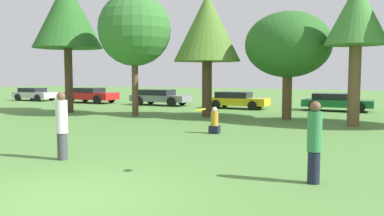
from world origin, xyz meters
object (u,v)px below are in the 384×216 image
object	(u,v)px
tree_4	(357,17)
parked_car_green	(336,101)
frisbee	(200,110)
tree_3	(288,45)
person_catcher	(314,141)
parked_car_yellow	(237,100)
parked_car_red	(90,95)
tree_0	(67,14)
parked_car_silver	(34,94)
tree_2	(207,29)
person_thrower	(62,125)
tree_1	(134,30)
parked_car_grey	(160,97)
bystander_sitting	(214,122)

from	to	relation	value
tree_4	parked_car_green	size ratio (longest dim) A/B	1.49
frisbee	tree_3	size ratio (longest dim) A/B	0.05
person_catcher	parked_car_yellow	size ratio (longest dim) A/B	0.43
person_catcher	parked_car_red	size ratio (longest dim) A/B	0.40
tree_0	parked_car_silver	bearing A→B (deg)	145.14
tree_2	parked_car_red	bearing A→B (deg)	154.72
person_thrower	tree_0	xyz separation A→B (m)	(-9.40, 10.82, 5.07)
parked_car_green	tree_1	bearing A→B (deg)	-141.04
person_catcher	tree_3	xyz separation A→B (m)	(-2.95, 12.17, 2.96)
tree_1	parked_car_red	size ratio (longest dim) A/B	1.54
parked_car_grey	parked_car_green	world-z (taller)	parked_car_grey
parked_car_yellow	tree_0	bearing A→B (deg)	-139.99
tree_3	parked_car_grey	bearing A→B (deg)	152.23
tree_0	parked_car_silver	distance (m)	14.22
person_catcher	parked_car_grey	size ratio (longest dim) A/B	0.39
tree_0	parked_car_green	size ratio (longest dim) A/B	1.89
person_thrower	tree_3	size ratio (longest dim) A/B	0.33
person_catcher	tree_1	xyz separation A→B (m)	(-11.15, 10.36, 3.94)
person_catcher	parked_car_red	xyz separation A→B (m)	(-20.33, 17.75, -0.22)
tree_0	tree_2	world-z (taller)	tree_0
person_catcher	parked_car_silver	distance (m)	32.27
person_thrower	parked_car_yellow	xyz separation A→B (m)	(-0.79, 17.86, -0.34)
person_catcher	bystander_sitting	distance (m)	7.50
person_catcher	parked_car_red	world-z (taller)	person_catcher
tree_1	parked_car_green	bearing A→B (deg)	38.24
tree_0	tree_4	bearing A→B (deg)	0.84
tree_0	tree_2	size ratio (longest dim) A/B	1.21
tree_1	parked_car_green	world-z (taller)	tree_1
tree_1	parked_car_yellow	size ratio (longest dim) A/B	1.65
parked_car_silver	parked_car_grey	distance (m)	13.06
parked_car_yellow	parked_car_red	bearing A→B (deg)	179.49
parked_car_red	bystander_sitting	bearing A→B (deg)	-36.21
person_catcher	tree_0	size ratio (longest dim) A/B	0.22
tree_4	parked_car_grey	xyz separation A→B (m)	(-14.11, 7.19, -4.27)
person_catcher	tree_2	xyz separation A→B (m)	(-7.24, 11.56, 3.95)
tree_0	parked_car_grey	distance (m)	9.44
person_thrower	parked_car_red	size ratio (longest dim) A/B	0.42
parked_car_red	parked_car_yellow	xyz separation A→B (m)	(12.91, -0.28, -0.08)
person_thrower	tree_1	size ratio (longest dim) A/B	0.27
tree_4	parked_car_silver	size ratio (longest dim) A/B	1.67
bystander_sitting	person_thrower	bearing A→B (deg)	-108.00
tree_1	tree_2	xyz separation A→B (m)	(3.92, 1.20, 0.01)
tree_1	tree_4	size ratio (longest dim) A/B	1.07
parked_car_silver	parked_car_yellow	world-z (taller)	parked_car_yellow
parked_car_silver	tree_2	bearing A→B (deg)	-17.33
frisbee	parked_car_red	size ratio (longest dim) A/B	0.06
person_catcher	parked_car_green	size ratio (longest dim) A/B	0.41
bystander_sitting	tree_3	bearing A→B (deg)	75.33
person_thrower	tree_4	size ratio (longest dim) A/B	0.29
tree_0	parked_car_yellow	bearing A→B (deg)	39.29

